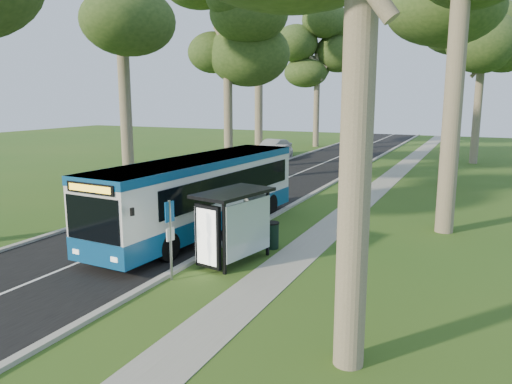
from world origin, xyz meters
TOP-DOWN VIEW (x-y plane):
  - ground at (0.00, 0.00)m, footprint 120.00×120.00m
  - road at (-3.50, 10.00)m, footprint 7.00×100.00m
  - kerb_east at (0.00, 10.00)m, footprint 0.25×100.00m
  - kerb_west at (-7.00, 10.00)m, footprint 0.25×100.00m
  - centre_line at (-3.50, 10.00)m, footprint 0.12×100.00m
  - footpath at (3.00, 10.00)m, footprint 1.50×100.00m
  - bus at (-1.66, 1.66)m, footprint 3.29×11.92m
  - bus_stop_sign at (0.30, -3.46)m, footprint 0.12×0.35m
  - bus_shelter at (1.35, -1.43)m, footprint 2.08×3.11m
  - litter_bin at (1.83, 0.87)m, footprint 0.57×0.57m
  - car_white at (-7.81, 25.71)m, footprint 2.20×4.29m
  - car_silver at (-9.23, 27.23)m, footprint 2.18×5.00m
  - tree_west_c at (-9.00, 18.00)m, footprint 5.20×5.20m
  - tree_west_e at (-8.50, 38.00)m, footprint 5.20×5.20m
  - tree_east_d at (8.00, 30.00)m, footprint 5.20×5.20m

SIDE VIEW (x-z plane):
  - ground at x=0.00m, z-range 0.00..0.00m
  - road at x=-3.50m, z-range 0.00..0.02m
  - footpath at x=3.00m, z-range 0.00..0.02m
  - centre_line at x=-3.50m, z-range 0.02..0.02m
  - kerb_east at x=0.00m, z-range 0.00..0.12m
  - kerb_west at x=-7.00m, z-range 0.00..0.12m
  - litter_bin at x=1.83m, z-range 0.01..1.01m
  - car_white at x=-7.81m, z-range 0.00..1.40m
  - car_silver at x=-9.23m, z-range 0.00..1.60m
  - bus_stop_sign at x=0.30m, z-range 0.31..2.84m
  - bus at x=-1.66m, z-range 0.06..3.18m
  - bus_shelter at x=1.35m, z-range 0.50..2.96m
  - tree_west_e at x=-8.50m, z-range 3.34..17.17m
  - tree_east_d at x=8.00m, z-range 3.36..17.30m
  - tree_west_c at x=-9.00m, z-range 3.54..18.25m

